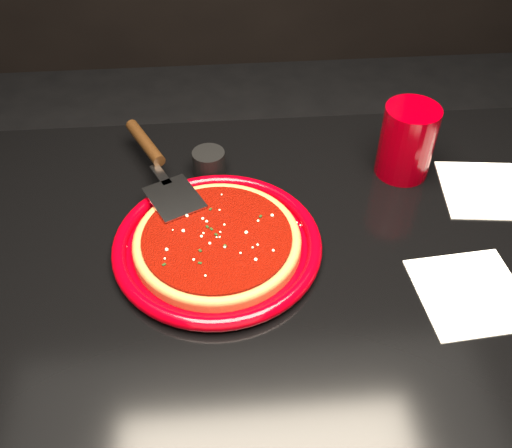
{
  "coord_description": "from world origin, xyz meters",
  "views": [
    {
      "loc": [
        -0.09,
        -0.53,
        1.37
      ],
      "look_at": [
        -0.04,
        0.09,
        0.77
      ],
      "focal_mm": 40.0,
      "sensor_mm": 36.0,
      "label": 1
    }
  ],
  "objects": [
    {
      "name": "napkin_a",
      "position": [
        0.24,
        -0.05,
        0.75
      ],
      "size": [
        0.16,
        0.16,
        0.0
      ],
      "primitive_type": "cube",
      "rotation": [
        0.0,
        0.0,
        0.08
      ],
      "color": "white",
      "rests_on": "table"
    },
    {
      "name": "cup",
      "position": [
        0.22,
        0.22,
        0.81
      ],
      "size": [
        0.12,
        0.12,
        0.13
      ],
      "primitive_type": "cylinder",
      "rotation": [
        0.0,
        0.0,
        0.37
      ],
      "color": "#860009",
      "rests_on": "table"
    },
    {
      "name": "pizza_server",
      "position": [
        -0.19,
        0.22,
        0.79
      ],
      "size": [
        0.21,
        0.31,
        0.02
      ],
      "primitive_type": null,
      "rotation": [
        0.0,
        0.0,
        0.46
      ],
      "color": "silver",
      "rests_on": "plate"
    },
    {
      "name": "ramekin",
      "position": [
        -0.11,
        0.24,
        0.77
      ],
      "size": [
        0.07,
        0.07,
        0.04
      ],
      "primitive_type": "cylinder",
      "rotation": [
        0.0,
        0.0,
        0.37
      ],
      "color": "black",
      "rests_on": "table"
    },
    {
      "name": "pizza_crust",
      "position": [
        -0.1,
        0.06,
        0.77
      ],
      "size": [
        0.27,
        0.27,
        0.01
      ],
      "primitive_type": "cylinder",
      "rotation": [
        0.0,
        0.0,
        0.09
      ],
      "color": "brown",
      "rests_on": "plate"
    },
    {
      "name": "parmesan_dusting",
      "position": [
        -0.1,
        0.06,
        0.78
      ],
      "size": [
        0.21,
        0.21,
        0.01
      ],
      "primitive_type": null,
      "color": "beige",
      "rests_on": "plate"
    },
    {
      "name": "table",
      "position": [
        0.0,
        0.0,
        0.38
      ],
      "size": [
        1.2,
        0.8,
        0.75
      ],
      "primitive_type": "cube",
      "color": "black",
      "rests_on": "floor"
    },
    {
      "name": "napkin_b",
      "position": [
        0.34,
        0.16,
        0.75
      ],
      "size": [
        0.15,
        0.16,
        0.0
      ],
      "primitive_type": "cube",
      "rotation": [
        0.0,
        0.0,
        -0.12
      ],
      "color": "white",
      "rests_on": "table"
    },
    {
      "name": "pizza_crust_rim",
      "position": [
        -0.1,
        0.06,
        0.77
      ],
      "size": [
        0.27,
        0.27,
        0.02
      ],
      "primitive_type": "torus",
      "rotation": [
        0.0,
        0.0,
        0.09
      ],
      "color": "brown",
      "rests_on": "plate"
    },
    {
      "name": "pizza_sauce",
      "position": [
        -0.1,
        0.06,
        0.78
      ],
      "size": [
        0.24,
        0.24,
        0.01
      ],
      "primitive_type": "cylinder",
      "rotation": [
        0.0,
        0.0,
        0.09
      ],
      "color": "#660902",
      "rests_on": "plate"
    },
    {
      "name": "plate",
      "position": [
        -0.1,
        0.06,
        0.76
      ],
      "size": [
        0.34,
        0.34,
        0.02
      ],
      "primitive_type": "cylinder",
      "rotation": [
        0.0,
        0.0,
        0.09
      ],
      "color": "#800007",
      "rests_on": "table"
    },
    {
      "name": "basil_flecks",
      "position": [
        -0.1,
        0.06,
        0.78
      ],
      "size": [
        0.2,
        0.2,
        0.0
      ],
      "primitive_type": null,
      "color": "black",
      "rests_on": "plate"
    }
  ]
}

